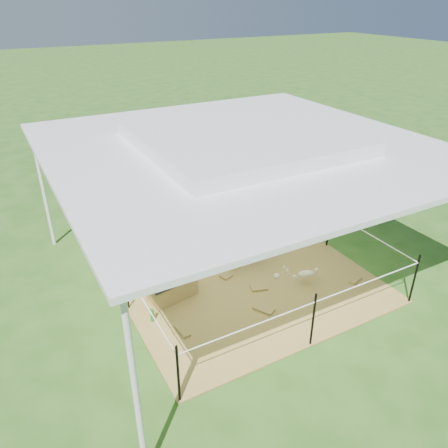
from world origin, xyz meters
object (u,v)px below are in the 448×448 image
straw_bale (172,288)px  trash_barrel (249,137)px  green_bottle (152,315)px  woman (175,254)px  foal (306,272)px  picnic_table_far (229,122)px  distant_person (179,135)px  picnic_table_near (165,141)px  pony (252,242)px

straw_bale → trash_barrel: 8.87m
green_bottle → straw_bale: bearing=39.3°
woman → trash_barrel: 8.82m
foal → picnic_table_far: 10.54m
woman → trash_barrel: (5.68, 6.73, -0.49)m
straw_bale → woman: 0.71m
trash_barrel → foal: bearing=-114.1°
straw_bale → foal: (2.40, -0.83, 0.05)m
woman → distant_person: (3.35, 7.56, -0.29)m
foal → picnic_table_near: size_ratio=0.48×
pony → foal: pony is taller
green_bottle → foal: 2.97m
foal → picnic_table_far: (3.82, 9.82, 0.13)m
foal → green_bottle: bearing=-168.5°
woman → foal: size_ratio=1.17×
pony → picnic_table_far: 9.75m
pony → straw_bale: bearing=88.7°
green_bottle → foal: bearing=-7.3°
picnic_table_far → pony: bearing=-103.9°
straw_bale → pony: bearing=8.4°
picnic_table_far → distant_person: bearing=-140.0°
straw_bale → woman: woman is taller
pony → picnic_table_far: size_ratio=0.59×
pony → distant_person: 7.45m
woman → foal: 2.53m
woman → foal: woman is taller
pony → woman: bearing=89.1°
pony → foal: size_ratio=1.31×
woman → picnic_table_near: bearing=149.2°
straw_bale → trash_barrel: trash_barrel is taller
straw_bale → foal: size_ratio=0.97×
foal → picnic_table_near: 8.70m
straw_bale → foal: 2.54m
green_bottle → picnic_table_near: (3.58, 8.30, 0.24)m
picnic_table_near → distant_person: 0.56m
green_bottle → trash_barrel: size_ratio=0.27×
woman → picnic_table_near: (2.93, 7.85, -0.54)m
green_bottle → picnic_table_far: 11.62m
pony → picnic_table_near: size_ratio=0.63×
picnic_table_near → trash_barrel: bearing=-36.0°
foal → picnic_table_far: bearing=87.5°
picnic_table_near → foal: bearing=-108.0°
distant_person → green_bottle: bearing=50.1°
pony → foal: bearing=-164.0°
trash_barrel → picnic_table_near: trash_barrel is taller
picnic_table_near → woman: bearing=-124.3°
picnic_table_near → straw_bale: bearing=-124.9°
pony → picnic_table_near: 7.67m
straw_bale → trash_barrel: (5.78, 6.73, 0.21)m
straw_bale → picnic_table_far: picnic_table_far is taller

